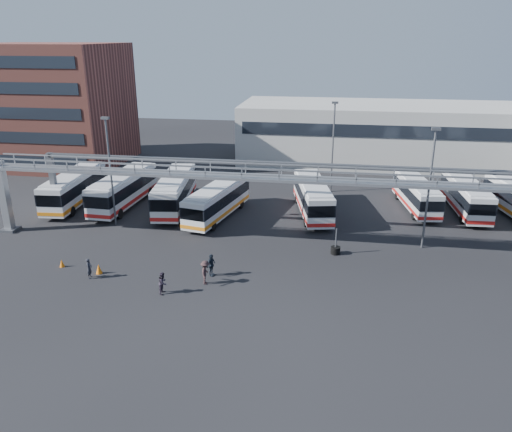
# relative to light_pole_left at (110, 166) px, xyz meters

# --- Properties ---
(ground) EXTENTS (140.00, 140.00, 0.00)m
(ground) POSITION_rel_light_pole_left_xyz_m (16.00, -8.00, -5.73)
(ground) COLOR black
(ground) RESTS_ON ground
(gantry) EXTENTS (51.40, 5.15, 7.10)m
(gantry) POSITION_rel_light_pole_left_xyz_m (16.00, -2.13, -0.22)
(gantry) COLOR gray
(gantry) RESTS_ON ground
(apartment_building) EXTENTS (18.00, 15.00, 16.00)m
(apartment_building) POSITION_rel_light_pole_left_xyz_m (-18.00, 22.00, 2.27)
(apartment_building) COLOR brown
(apartment_building) RESTS_ON ground
(warehouse) EXTENTS (42.00, 14.00, 8.00)m
(warehouse) POSITION_rel_light_pole_left_xyz_m (28.00, 30.00, -1.73)
(warehouse) COLOR #9E9E99
(warehouse) RESTS_ON ground
(light_pole_left) EXTENTS (0.70, 0.35, 10.21)m
(light_pole_left) POSITION_rel_light_pole_left_xyz_m (0.00, 0.00, 0.00)
(light_pole_left) COLOR #4C4F54
(light_pole_left) RESTS_ON ground
(light_pole_mid) EXTENTS (0.70, 0.35, 10.21)m
(light_pole_mid) POSITION_rel_light_pole_left_xyz_m (28.00, -1.00, 0.00)
(light_pole_mid) COLOR #4C4F54
(light_pole_mid) RESTS_ON ground
(light_pole_back) EXTENTS (0.70, 0.35, 10.21)m
(light_pole_back) POSITION_rel_light_pole_left_xyz_m (20.00, 14.00, 0.00)
(light_pole_back) COLOR #4C4F54
(light_pole_back) RESTS_ON ground
(bus_0) EXTENTS (3.40, 11.50, 3.45)m
(bus_0) POSITION_rel_light_pole_left_xyz_m (-6.70, 5.05, -3.82)
(bus_0) COLOR silver
(bus_0) RESTS_ON ground
(bus_1) EXTENTS (3.17, 11.61, 3.50)m
(bus_1) POSITION_rel_light_pole_left_xyz_m (-1.32, 5.27, -3.79)
(bus_1) COLOR silver
(bus_1) RESTS_ON ground
(bus_2) EXTENTS (4.14, 11.82, 3.52)m
(bus_2) POSITION_rel_light_pole_left_xyz_m (4.20, 5.41, -3.78)
(bus_2) COLOR silver
(bus_2) RESTS_ON ground
(bus_3) EXTENTS (4.59, 10.94, 3.24)m
(bus_3) POSITION_rel_light_pole_left_xyz_m (9.14, 3.46, -3.94)
(bus_3) COLOR silver
(bus_3) RESTS_ON ground
(bus_5) EXTENTS (4.71, 11.34, 3.36)m
(bus_5) POSITION_rel_light_pole_left_xyz_m (18.32, 6.03, -3.87)
(bus_5) COLOR silver
(bus_5) RESTS_ON ground
(bus_7) EXTENTS (3.82, 10.35, 3.07)m
(bus_7) POSITION_rel_light_pole_left_xyz_m (28.77, 9.26, -4.03)
(bus_7) COLOR silver
(bus_7) RESTS_ON ground
(bus_8) EXTENTS (3.01, 10.79, 3.24)m
(bus_8) POSITION_rel_light_pole_left_xyz_m (33.57, 9.01, -3.93)
(bus_8) COLOR silver
(bus_8) RESTS_ON ground
(pedestrian_a) EXTENTS (0.44, 0.61, 1.57)m
(pedestrian_a) POSITION_rel_light_pole_left_xyz_m (2.76, -10.78, -4.94)
(pedestrian_a) COLOR #212229
(pedestrian_a) RESTS_ON ground
(pedestrian_b) EXTENTS (0.63, 0.80, 1.60)m
(pedestrian_b) POSITION_rel_light_pole_left_xyz_m (8.92, -12.14, -4.93)
(pedestrian_b) COLOR #261F2B
(pedestrian_b) RESTS_ON ground
(pedestrian_c) EXTENTS (0.77, 1.22, 1.81)m
(pedestrian_c) POSITION_rel_light_pole_left_xyz_m (11.49, -10.31, -4.82)
(pedestrian_c) COLOR #302021
(pedestrian_c) RESTS_ON ground
(pedestrian_d) EXTENTS (0.74, 1.10, 1.74)m
(pedestrian_d) POSITION_rel_light_pole_left_xyz_m (11.58, -8.98, -4.86)
(pedestrian_d) COLOR black
(pedestrian_d) RESTS_ON ground
(cone_left) EXTENTS (0.63, 0.63, 0.76)m
(cone_left) POSITION_rel_light_pole_left_xyz_m (3.08, -9.98, -5.35)
(cone_left) COLOR orange
(cone_left) RESTS_ON ground
(cone_right) EXTENTS (0.48, 0.48, 0.62)m
(cone_right) POSITION_rel_light_pole_left_xyz_m (-0.29, -9.36, -5.42)
(cone_right) COLOR orange
(cone_right) RESTS_ON ground
(tire_stack) EXTENTS (0.78, 0.78, 2.24)m
(tire_stack) POSITION_rel_light_pole_left_xyz_m (20.74, -3.50, -5.35)
(tire_stack) COLOR black
(tire_stack) RESTS_ON ground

